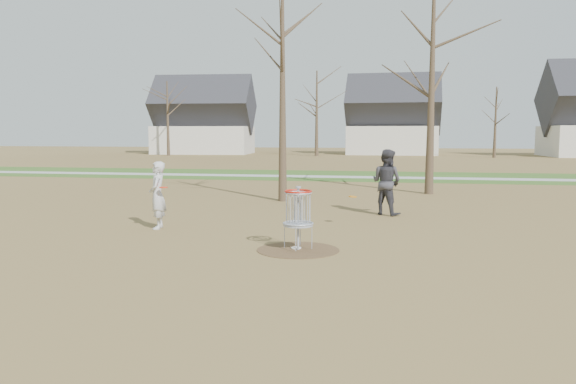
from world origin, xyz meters
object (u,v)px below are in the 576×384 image
Objects in this scene: disc_golf_basket at (298,208)px; disc_grounded at (296,248)px; player_standing at (157,195)px; player_throwing at (386,182)px.

disc_grounded is at bearing 116.01° from disc_golf_basket.
disc_grounded is 0.91m from disc_golf_basket.
player_standing is at bearing 155.10° from disc_grounded.
player_throwing is 5.97m from disc_golf_basket.
player_throwing is at bearing 71.29° from disc_grounded.
player_throwing reaches higher than disc_golf_basket.
disc_golf_basket reaches higher than disc_grounded.
player_standing is at bearing 153.93° from disc_golf_basket.
disc_golf_basket is at bearing 102.89° from player_throwing.
player_throwing is 1.50× the size of disc_golf_basket.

